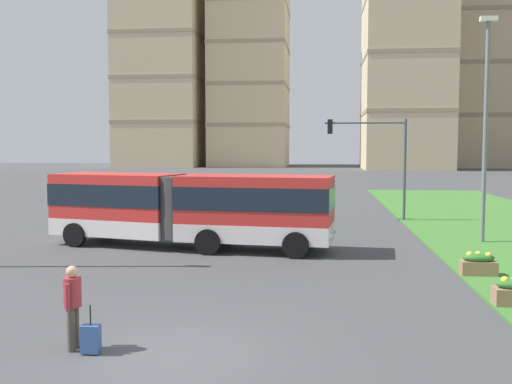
# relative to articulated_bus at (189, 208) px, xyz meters

# --- Properties ---
(ground_plane) EXTENTS (260.00, 260.00, 0.00)m
(ground_plane) POSITION_rel_articulated_bus_xyz_m (2.45, -12.34, -1.65)
(ground_plane) COLOR #424244
(articulated_bus) EXTENTS (12.06, 4.54, 3.00)m
(articulated_bus) POSITION_rel_articulated_bus_xyz_m (0.00, 0.00, 0.00)
(articulated_bus) COLOR red
(articulated_bus) RESTS_ON ground
(car_white_van) EXTENTS (4.44, 2.10, 1.58)m
(car_white_van) POSITION_rel_articulated_bus_xyz_m (-3.59, 10.07, -0.90)
(car_white_van) COLOR silver
(car_white_van) RESTS_ON ground
(pedestrian_crossing) EXTENTS (0.36, 0.58, 1.74)m
(pedestrian_crossing) POSITION_rel_articulated_bus_xyz_m (0.34, -12.28, -0.65)
(pedestrian_crossing) COLOR #4C4238
(pedestrian_crossing) RESTS_ON ground
(rolling_suitcase) EXTENTS (0.36, 0.24, 0.97)m
(rolling_suitcase) POSITION_rel_articulated_bus_xyz_m (0.79, -12.48, -1.34)
(rolling_suitcase) COLOR #335693
(rolling_suitcase) RESTS_ON ground
(flower_planter_2) EXTENTS (1.10, 0.56, 0.74)m
(flower_planter_2) POSITION_rel_articulated_bus_xyz_m (10.35, -4.41, -1.23)
(flower_planter_2) COLOR #937051
(flower_planter_2) RESTS_ON grass_median
(traffic_light_far_right) EXTENTS (4.49, 0.28, 5.65)m
(traffic_light_far_right) POSITION_rel_articulated_bus_xyz_m (8.42, 9.66, 2.30)
(traffic_light_far_right) COLOR #474C51
(traffic_light_far_right) RESTS_ON ground
(streetlight_median) EXTENTS (0.70, 0.28, 9.56)m
(streetlight_median) POSITION_rel_articulated_bus_xyz_m (12.25, 2.39, 3.57)
(streetlight_median) COLOR slate
(streetlight_median) RESTS_ON ground
(apartment_tower_west) EXTENTS (16.81, 18.91, 52.09)m
(apartment_tower_west) POSITION_rel_articulated_bus_xyz_m (-27.55, 98.48, 24.42)
(apartment_tower_west) COLOR beige
(apartment_tower_west) RESTS_ON ground
(apartment_tower_westcentre) EXTENTS (15.78, 18.28, 40.46)m
(apartment_tower_westcentre) POSITION_rel_articulated_bus_xyz_m (-9.47, 101.09, 18.60)
(apartment_tower_westcentre) COLOR beige
(apartment_tower_westcentre) RESTS_ON ground
(apartment_tower_centre) EXTENTS (15.31, 16.96, 49.58)m
(apartment_tower_centre) POSITION_rel_articulated_bus_xyz_m (20.68, 87.35, 23.16)
(apartment_tower_centre) COLOR beige
(apartment_tower_centre) RESTS_ON ground
(apartment_tower_eastcentre) EXTENTS (21.48, 18.58, 39.11)m
(apartment_tower_eastcentre) POSITION_rel_articulated_bus_xyz_m (36.85, 100.77, 17.92)
(apartment_tower_eastcentre) COLOR tan
(apartment_tower_eastcentre) RESTS_ON ground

